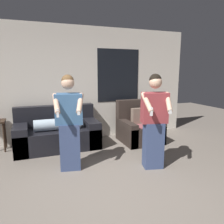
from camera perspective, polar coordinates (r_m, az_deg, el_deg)
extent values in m
plane|color=slate|center=(3.04, 2.55, -22.43)|extent=(14.00, 14.00, 0.00)
cube|color=silver|center=(5.31, -9.64, 7.15)|extent=(5.90, 0.06, 2.70)
cube|color=black|center=(5.59, 1.68, 9.51)|extent=(1.10, 0.01, 1.30)
cube|color=black|center=(4.93, -13.98, -6.67)|extent=(1.75, 0.88, 0.44)
cube|color=black|center=(5.14, -14.64, -0.83)|extent=(1.75, 0.22, 0.46)
cube|color=black|center=(4.89, -22.66, -6.47)|extent=(0.28, 0.88, 0.58)
cube|color=black|center=(5.04, -5.65, -5.19)|extent=(0.28, 0.88, 0.58)
cylinder|color=silver|center=(4.73, -14.01, -3.11)|extent=(0.96, 0.24, 0.24)
cube|color=#332823|center=(5.25, 7.27, -5.43)|extent=(0.88, 0.90, 0.43)
cube|color=#332823|center=(5.45, 5.68, 0.42)|extent=(0.88, 0.20, 0.54)
cube|color=#332823|center=(5.09, 3.77, -5.31)|extent=(0.18, 0.90, 0.53)
cube|color=#332823|center=(5.41, 10.59, -4.51)|extent=(0.18, 0.90, 0.53)
cube|color=#994C51|center=(5.16, 7.56, -3.22)|extent=(0.75, 0.72, 0.01)
cube|color=#7A6656|center=(5.21, 7.03, -0.96)|extent=(0.36, 0.14, 0.36)
cylinder|color=#332319|center=(5.05, -26.37, -6.03)|extent=(0.04, 0.04, 0.62)
cylinder|color=#332319|center=(5.31, -26.09, -5.21)|extent=(0.04, 0.04, 0.62)
cube|color=#384770|center=(3.82, -10.88, -8.84)|extent=(0.37, 0.30, 0.79)
cube|color=#3D6693|center=(3.65, -11.24, 0.81)|extent=(0.48, 0.32, 0.52)
sphere|color=#DBAD8E|center=(3.60, -11.48, 7.42)|extent=(0.21, 0.21, 0.21)
sphere|color=brown|center=(3.61, -11.53, 8.01)|extent=(0.20, 0.20, 0.20)
cylinder|color=#DBAD8E|center=(3.50, -14.37, 2.12)|extent=(0.08, 0.36, 0.30)
cube|color=white|center=(3.37, -14.00, -0.27)|extent=(0.04, 0.04, 0.13)
cylinder|color=#DBAD8E|center=(3.49, -8.35, 2.32)|extent=(0.20, 0.36, 0.30)
cube|color=white|center=(3.36, -8.70, -0.11)|extent=(0.05, 0.04, 0.08)
cube|color=#384770|center=(3.89, 10.69, -8.47)|extent=(0.37, 0.31, 0.80)
cube|color=#99383D|center=(3.72, 11.06, 1.11)|extent=(0.47, 0.33, 0.52)
sphere|color=#DBAD8E|center=(3.67, 11.31, 7.65)|extent=(0.21, 0.21, 0.21)
sphere|color=black|center=(3.68, 11.25, 8.24)|extent=(0.20, 0.20, 0.20)
cylinder|color=#DBAD8E|center=(3.51, 9.15, 2.49)|extent=(0.10, 0.36, 0.31)
cube|color=white|center=(3.39, 10.24, 0.09)|extent=(0.04, 0.04, 0.13)
cylinder|color=#DBAD8E|center=(3.63, 14.53, 2.54)|extent=(0.21, 0.36, 0.31)
cube|color=white|center=(3.50, 14.94, 0.21)|extent=(0.05, 0.05, 0.08)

